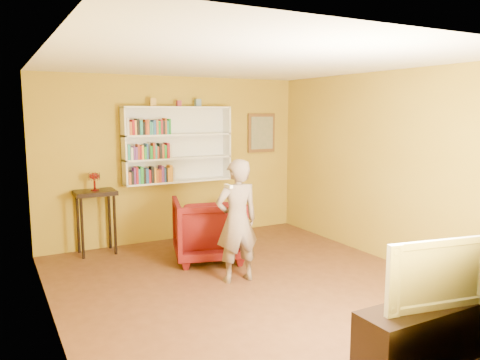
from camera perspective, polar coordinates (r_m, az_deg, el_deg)
name	(u,v)px	position (r m, az deg, el deg)	size (l,w,h in m)	color
room_shell	(249,205)	(5.65, 1.12, -3.05)	(5.30, 5.80, 2.88)	#4E2C19
bookshelf	(177,145)	(7.74, -7.73, 4.29)	(1.80, 0.29, 1.23)	white
books_row_lower	(151,175)	(7.53, -10.76, 0.58)	(0.75, 0.19, 0.27)	#B55624
books_row_middle	(149,152)	(7.49, -11.01, 3.39)	(0.71, 0.19, 0.26)	teal
books_row_upper	(147,127)	(7.46, -11.23, 6.31)	(0.70, 0.19, 0.27)	silver
ornament_left	(153,102)	(7.53, -10.62, 9.30)	(0.09, 0.09, 0.12)	#B48B33
ornament_centre	(179,103)	(7.68, -7.46, 9.24)	(0.07, 0.07, 0.09)	#8D2F41
ornament_right	(198,103)	(7.81, -5.17, 9.36)	(0.09, 0.09, 0.12)	slate
framed_painting	(261,133)	(8.50, 2.63, 5.76)	(0.55, 0.05, 0.70)	brown
console_table	(95,202)	(7.32, -17.22, -2.53)	(0.59, 0.45, 0.97)	black
ruby_lustre	(94,178)	(7.26, -17.34, 0.27)	(0.17, 0.17, 0.27)	maroon
armchair	(209,229)	(6.81, -3.86, -5.94)	(0.97, 1.00, 0.91)	#440408
person	(237,221)	(5.86, -0.38, -5.00)	(0.57, 0.37, 1.56)	#6A584E
game_remote	(229,186)	(5.35, -1.41, -0.74)	(0.04, 0.15, 0.04)	silver
tv_cabinet	(429,332)	(4.54, 22.00, -16.78)	(1.39, 0.42, 0.50)	black
television	(432,271)	(4.34, 22.40, -10.20)	(1.04, 0.14, 0.60)	black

